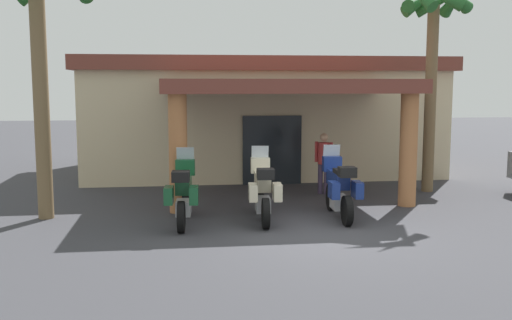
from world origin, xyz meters
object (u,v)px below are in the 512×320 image
pedestrian (324,159)px  palm_tree_near_portico (433,31)px  motorcycle_green (183,193)px  palm_tree_roadside (36,20)px  motel_building (258,114)px  motorcycle_blue (339,188)px  motorcycle_cream (263,190)px

pedestrian → palm_tree_near_portico: size_ratio=0.28×
motorcycle_green → palm_tree_roadside: size_ratio=0.36×
palm_tree_roadside → motel_building: bearing=50.3°
motorcycle_green → palm_tree_roadside: (-3.16, 1.00, 3.75)m
motorcycle_blue → pedestrian: bearing=-5.0°
motorcycle_green → motorcycle_blue: size_ratio=1.00×
motorcycle_blue → pedestrian: (0.35, 3.00, 0.29)m
motorcycle_blue → palm_tree_near_portico: 5.96m
pedestrian → palm_tree_roadside: size_ratio=0.28×
motel_building → motorcycle_blue: 8.01m
motel_building → palm_tree_near_portico: bearing=-49.0°
pedestrian → palm_tree_roadside: 8.14m
pedestrian → palm_tree_near_portico: (3.06, 0.05, 3.53)m
palm_tree_near_portico → pedestrian: bearing=-179.1°
motel_building → palm_tree_near_portico: 6.90m
motel_building → pedestrian: size_ratio=7.07×
pedestrian → palm_tree_roadside: bearing=-37.0°
motorcycle_cream → palm_tree_roadside: bearing=83.0°
motorcycle_cream → palm_tree_near_portico: bearing=-55.9°
motel_building → pedestrian: 5.10m
motel_building → motorcycle_blue: (0.86, -7.85, -1.30)m
pedestrian → palm_tree_near_portico: 4.67m
pedestrian → palm_tree_near_portico: palm_tree_near_portico is taller
motorcycle_cream → motorcycle_blue: (1.77, 0.05, 0.00)m
motel_building → motorcycle_cream: motel_building is taller
motorcycle_green → palm_tree_roadside: palm_tree_roadside is taller
motorcycle_cream → motorcycle_blue: bearing=-85.1°
palm_tree_roadside → pedestrian: bearing=17.2°
motel_building → palm_tree_near_portico: palm_tree_near_portico is taller
palm_tree_roadside → palm_tree_near_portico: bearing=12.5°
motorcycle_cream → motorcycle_green: bearing=97.0°
motorcycle_blue → palm_tree_near_portico: (3.41, 3.05, 3.82)m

